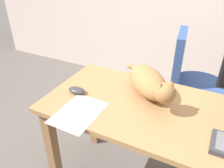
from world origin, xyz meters
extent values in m
cube|color=#9E7247|center=(0.00, 0.00, 0.70)|extent=(1.47, 0.63, 0.03)
cube|color=olive|center=(-0.67, -0.26, 0.34)|extent=(0.06, 0.06, 0.69)
cube|color=olive|center=(-0.67, 0.26, 0.34)|extent=(0.06, 0.06, 0.69)
cylinder|color=black|center=(0.05, 0.70, 0.02)|extent=(0.48, 0.48, 0.04)
cylinder|color=black|center=(0.05, 0.70, 0.25)|extent=(0.06, 0.06, 0.49)
cylinder|color=navy|center=(0.05, 0.70, 0.52)|extent=(0.44, 0.44, 0.06)
cube|color=navy|center=(-0.13, 0.67, 0.75)|extent=(0.11, 0.36, 0.40)
ellipsoid|color=olive|center=(-0.21, 0.13, 0.79)|extent=(0.37, 0.39, 0.15)
sphere|color=olive|center=(-0.06, -0.03, 0.84)|extent=(0.11, 0.11, 0.11)
cone|color=olive|center=(-0.04, -0.01, 0.89)|extent=(0.04, 0.04, 0.04)
cone|color=olive|center=(-0.09, -0.05, 0.89)|extent=(0.04, 0.04, 0.04)
cylinder|color=olive|center=(-0.35, 0.35, 0.74)|extent=(0.18, 0.09, 0.03)
ellipsoid|color=#333338|center=(-0.58, -0.07, 0.73)|extent=(0.11, 0.06, 0.04)
cube|color=white|center=(-0.46, -0.23, 0.72)|extent=(0.21, 0.30, 0.00)
camera|label=1|loc=(0.13, -0.99, 1.46)|focal=35.99mm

